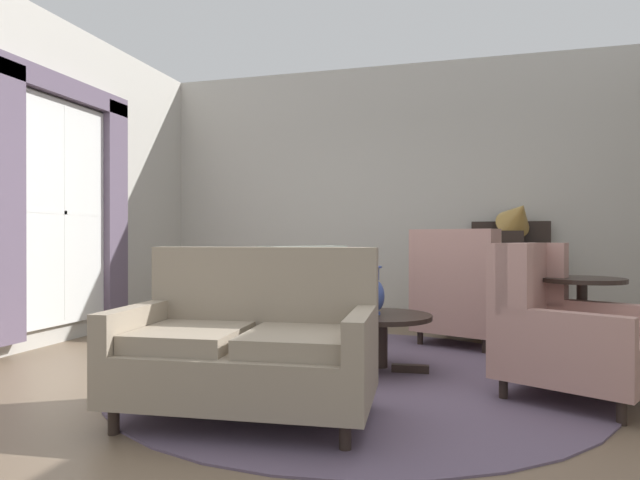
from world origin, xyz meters
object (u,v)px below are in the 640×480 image
(armchair_foreground_right, at_px, (289,303))
(sideboard, at_px, (511,280))
(side_table, at_px, (582,320))
(gramophone, at_px, (517,218))
(settee, at_px, (249,347))
(armchair_far_left, at_px, (462,297))
(coffee_table, at_px, (381,326))
(armchair_back_corner, at_px, (560,332))
(porcelain_vase, at_px, (375,294))

(armchair_foreground_right, xyz_separation_m, sideboard, (2.12, 1.61, 0.14))
(side_table, bearing_deg, gramophone, 96.07)
(side_table, bearing_deg, settee, -147.55)
(armchair_far_left, bearing_deg, coffee_table, 87.45)
(coffee_table, xyz_separation_m, settee, (-0.57, -1.22, 0.05))
(armchair_foreground_right, bearing_deg, armchair_back_corner, 101.85)
(porcelain_vase, bearing_deg, gramophone, 62.69)
(armchair_far_left, distance_m, side_table, 1.45)
(settee, relative_size, gramophone, 2.45)
(gramophone, bearing_deg, sideboard, 118.88)
(side_table, height_order, sideboard, sideboard)
(porcelain_vase, height_order, gramophone, gramophone)
(coffee_table, xyz_separation_m, side_table, (1.41, 0.04, 0.10))
(armchair_back_corner, relative_size, armchair_foreground_right, 0.88)
(settee, height_order, sideboard, sideboard)
(coffee_table, bearing_deg, armchair_back_corner, -15.10)
(gramophone, bearing_deg, armchair_far_left, -118.55)
(settee, height_order, armchair_far_left, armchair_far_left)
(settee, bearing_deg, coffee_table, 60.46)
(armchair_back_corner, height_order, sideboard, sideboard)
(settee, relative_size, armchair_foreground_right, 1.21)
(settee, height_order, side_table, settee)
(sideboard, bearing_deg, armchair_foreground_right, -142.84)
(armchair_foreground_right, height_order, gramophone, gramophone)
(porcelain_vase, xyz_separation_m, armchair_foreground_right, (-0.97, 0.82, -0.20))
(coffee_table, relative_size, armchair_far_left, 0.70)
(armchair_far_left, relative_size, gramophone, 1.83)
(sideboard, bearing_deg, gramophone, -61.12)
(coffee_table, xyz_separation_m, gramophone, (1.17, 2.30, 0.90))
(armchair_far_left, distance_m, armchair_foreground_right, 1.65)
(armchair_foreground_right, bearing_deg, settee, 50.81)
(porcelain_vase, distance_m, side_table, 1.46)
(armchair_far_left, xyz_separation_m, armchair_back_corner, (0.63, -1.55, -0.04))
(armchair_foreground_right, height_order, side_table, armchair_foreground_right)
(porcelain_vase, relative_size, side_table, 0.49)
(armchair_back_corner, bearing_deg, side_table, -1.11)
(armchair_far_left, distance_m, gramophone, 1.46)
(sideboard, height_order, gramophone, gramophone)
(coffee_table, distance_m, armchair_far_left, 1.36)
(settee, bearing_deg, side_table, 27.97)
(armchair_far_left, xyz_separation_m, side_table, (0.83, -1.18, -0.01))
(porcelain_vase, distance_m, settee, 1.31)
(settee, bearing_deg, armchair_back_corner, 22.08)
(gramophone, bearing_deg, armchair_back_corner, -89.06)
(coffee_table, distance_m, sideboard, 2.65)
(armchair_far_left, xyz_separation_m, gramophone, (0.59, 1.08, 0.79))
(coffee_table, bearing_deg, armchair_foreground_right, 141.84)
(porcelain_vase, xyz_separation_m, gramophone, (1.21, 2.34, 0.65))
(sideboard, distance_m, gramophone, 0.71)
(side_table, relative_size, gramophone, 1.24)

